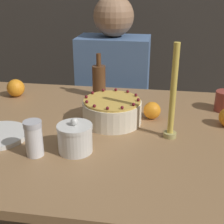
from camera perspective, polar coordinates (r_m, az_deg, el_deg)
dining_table at (r=1.23m, az=-2.40°, el=-7.92°), size 1.31×0.97×0.75m
cake at (r=1.21m, az=-0.00°, el=0.17°), size 0.23×0.23×0.11m
sugar_bowl at (r=1.01m, az=-6.76°, el=-4.74°), size 0.11×0.11×0.12m
sugar_shaker at (r=1.01m, az=-14.10°, el=-4.68°), size 0.06×0.06×0.12m
candle at (r=1.08m, az=11.02°, el=2.17°), size 0.05×0.05×0.34m
bottle at (r=1.48m, az=-2.40°, el=5.80°), size 0.06×0.06×0.21m
orange_fruit_1 at (r=1.26m, az=7.34°, el=0.30°), size 0.07×0.07×0.07m
orange_fruit_2 at (r=1.56m, az=-17.19°, el=4.23°), size 0.08×0.08×0.08m
person_man_blue_shirt at (r=1.89m, az=0.27°, el=-0.12°), size 0.40×0.34×1.20m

